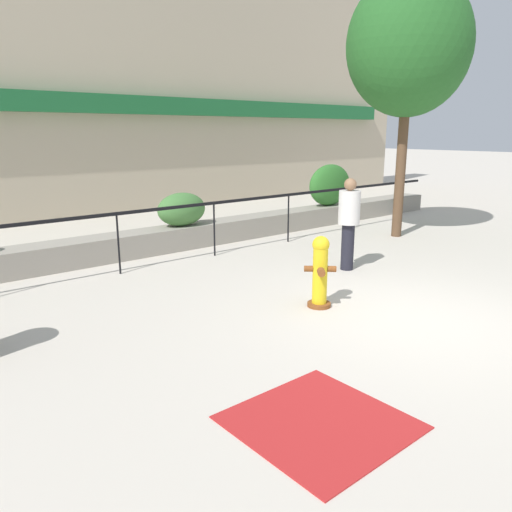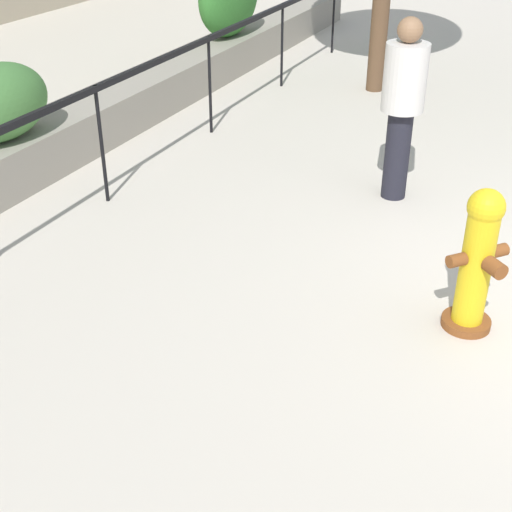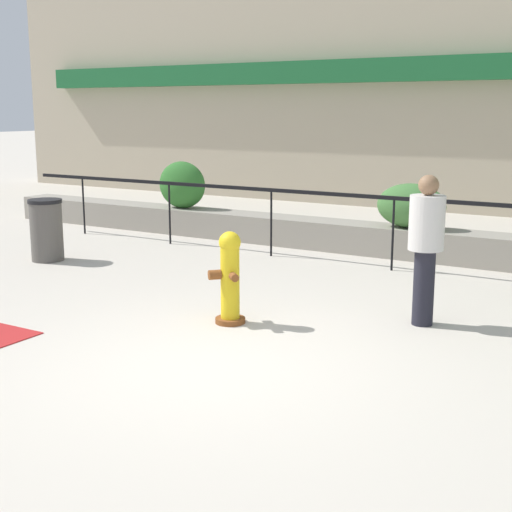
# 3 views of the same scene
# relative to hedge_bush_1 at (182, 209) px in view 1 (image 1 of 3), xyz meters

# --- Properties ---
(ground_plane) EXTENTS (120.00, 120.00, 0.00)m
(ground_plane) POSITION_rel_hedge_bush_1_xyz_m (0.10, -6.00, -0.87)
(ground_plane) COLOR beige
(building_facade) EXTENTS (30.00, 1.36, 8.00)m
(building_facade) POSITION_rel_hedge_bush_1_xyz_m (0.10, 5.98, 3.12)
(building_facade) COLOR tan
(building_facade) RESTS_ON ground
(planter_wall_low) EXTENTS (18.00, 0.70, 0.50)m
(planter_wall_low) POSITION_rel_hedge_bush_1_xyz_m (0.10, 0.00, -0.62)
(planter_wall_low) COLOR gray
(planter_wall_low) RESTS_ON ground
(fence_railing_segment) EXTENTS (15.00, 0.05, 1.15)m
(fence_railing_segment) POSITION_rel_hedge_bush_1_xyz_m (0.10, -1.10, 0.15)
(fence_railing_segment) COLOR black
(fence_railing_segment) RESTS_ON ground
(hedge_bush_1) EXTENTS (1.17, 0.70, 0.74)m
(hedge_bush_1) POSITION_rel_hedge_bush_1_xyz_m (0.00, 0.00, 0.00)
(hedge_bush_1) COLOR #427538
(hedge_bush_1) RESTS_ON planter_wall_low
(hedge_bush_2) EXTENTS (1.55, 0.62, 1.16)m
(hedge_bush_2) POSITION_rel_hedge_bush_1_xyz_m (4.91, 0.00, 0.21)
(hedge_bush_2) COLOR #2D6B28
(hedge_bush_2) RESTS_ON planter_wall_low
(fire_hydrant) EXTENTS (0.50, 0.50, 1.08)m
(fire_hydrant) POSITION_rel_hedge_bush_1_xyz_m (-0.54, -4.69, -0.32)
(fire_hydrant) COLOR brown
(fire_hydrant) RESTS_ON ground
(street_tree) EXTENTS (3.06, 2.75, 6.09)m
(street_tree) POSITION_rel_hedge_bush_1_xyz_m (4.78, -2.38, 3.59)
(street_tree) COLOR brown
(street_tree) RESTS_ON ground
(pedestrian) EXTENTS (0.50, 0.50, 1.73)m
(pedestrian) POSITION_rel_hedge_bush_1_xyz_m (1.40, -3.60, 0.12)
(pedestrian) COLOR black
(pedestrian) RESTS_ON ground
(tactile_warning_pad) EXTENTS (1.43, 1.43, 0.01)m
(tactile_warning_pad) POSITION_rel_hedge_bush_1_xyz_m (-2.82, -6.81, -0.86)
(tactile_warning_pad) COLOR #B22323
(tactile_warning_pad) RESTS_ON ground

